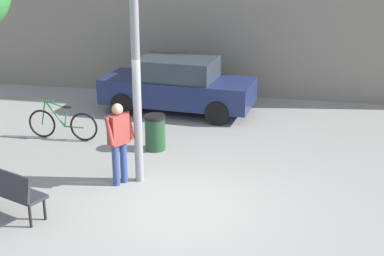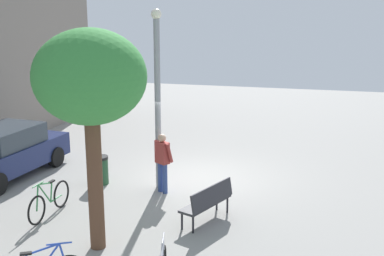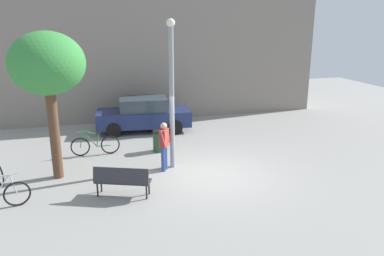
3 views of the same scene
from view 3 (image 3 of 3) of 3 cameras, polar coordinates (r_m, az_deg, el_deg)
ground_plane at (r=12.66m, az=2.89°, el=-6.93°), size 36.00×36.00×0.00m
building_facade at (r=20.08m, az=-4.93°, el=14.47°), size 16.63×2.00×8.86m
lamppost at (r=12.51m, az=-3.09°, el=5.77°), size 0.28×0.28×4.97m
person_by_lamppost at (r=12.66m, az=-4.22°, el=-2.28°), size 0.51×0.62×1.67m
park_bench at (r=11.08m, az=-10.49°, el=-7.57°), size 1.66×1.03×0.92m
plaza_tree at (r=12.27m, az=-20.95°, el=8.77°), size 2.26×2.26×4.63m
bicycle_green at (r=14.73m, az=-14.38°, el=-2.51°), size 1.81×0.10×0.97m
parked_car_navy at (r=17.45m, az=-7.31°, el=2.06°), size 4.34×2.12×1.55m
trash_bin at (r=14.71m, az=-4.98°, el=-1.93°), size 0.49×0.49×0.83m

